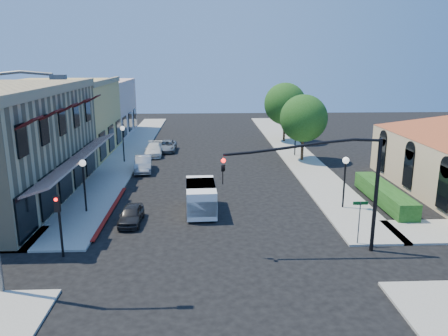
{
  "coord_description": "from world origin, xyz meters",
  "views": [
    {
      "loc": [
        -0.69,
        -19.34,
        9.89
      ],
      "look_at": [
        0.58,
        9.27,
        2.6
      ],
      "focal_mm": 35.0,
      "sensor_mm": 36.0,
      "label": 1
    }
  ],
  "objects_px": {
    "lamppost_right_near": "(345,169)",
    "parked_car_c": "(154,150)",
    "lamppost_left_near": "(83,172)",
    "street_name_sign": "(360,216)",
    "lamppost_right_far": "(296,130)",
    "parked_car_a": "(131,215)",
    "signal_mast_arm": "(336,176)",
    "parked_car_d": "(167,146)",
    "secondary_signal": "(59,214)",
    "parked_car_b": "(143,164)",
    "street_tree_a": "(304,118)",
    "street_tree_b": "(285,104)",
    "white_van": "(201,196)",
    "lamppost_left_far": "(123,135)"
  },
  "relations": [
    {
      "from": "street_name_sign",
      "to": "parked_car_d",
      "type": "bearing_deg",
      "value": 116.24
    },
    {
      "from": "secondary_signal",
      "to": "lamppost_left_near",
      "type": "xyz_separation_m",
      "value": [
        -0.5,
        6.59,
        0.42
      ]
    },
    {
      "from": "parked_car_d",
      "to": "parked_car_c",
      "type": "bearing_deg",
      "value": -118.15
    },
    {
      "from": "street_tree_a",
      "to": "lamppost_left_near",
      "type": "bearing_deg",
      "value": -141.02
    },
    {
      "from": "street_name_sign",
      "to": "signal_mast_arm",
      "type": "bearing_deg",
      "value": -156.8
    },
    {
      "from": "street_name_sign",
      "to": "white_van",
      "type": "distance_m",
      "value": 10.18
    },
    {
      "from": "street_tree_a",
      "to": "lamppost_left_far",
      "type": "relative_size",
      "value": 1.82
    },
    {
      "from": "lamppost_right_far",
      "to": "lamppost_left_near",
      "type": "bearing_deg",
      "value": -136.74
    },
    {
      "from": "secondary_signal",
      "to": "street_name_sign",
      "type": "xyz_separation_m",
      "value": [
        15.5,
        0.79,
        -0.62
      ]
    },
    {
      "from": "secondary_signal",
      "to": "lamppost_right_near",
      "type": "relative_size",
      "value": 0.93
    },
    {
      "from": "lamppost_left_far",
      "to": "secondary_signal",
      "type": "bearing_deg",
      "value": -88.61
    },
    {
      "from": "lamppost_left_near",
      "to": "parked_car_c",
      "type": "bearing_deg",
      "value": 81.55
    },
    {
      "from": "street_name_sign",
      "to": "parked_car_b",
      "type": "bearing_deg",
      "value": 129.88
    },
    {
      "from": "lamppost_left_near",
      "to": "parked_car_a",
      "type": "distance_m",
      "value": 4.4
    },
    {
      "from": "lamppost_left_near",
      "to": "lamppost_right_far",
      "type": "distance_m",
      "value": 23.35
    },
    {
      "from": "secondary_signal",
      "to": "lamppost_right_far",
      "type": "distance_m",
      "value": 27.98
    },
    {
      "from": "parked_car_a",
      "to": "parked_car_c",
      "type": "xyz_separation_m",
      "value": [
        -0.73,
        19.0,
        0.07
      ]
    },
    {
      "from": "parked_car_b",
      "to": "parked_car_d",
      "type": "height_order",
      "value": "parked_car_b"
    },
    {
      "from": "parked_car_a",
      "to": "lamppost_left_far",
      "type": "bearing_deg",
      "value": 101.92
    },
    {
      "from": "signal_mast_arm",
      "to": "secondary_signal",
      "type": "distance_m",
      "value": 13.97
    },
    {
      "from": "secondary_signal",
      "to": "lamppost_left_far",
      "type": "height_order",
      "value": "lamppost_left_far"
    },
    {
      "from": "street_tree_b",
      "to": "lamppost_right_near",
      "type": "bearing_deg",
      "value": -90.72
    },
    {
      "from": "white_van",
      "to": "parked_car_c",
      "type": "xyz_separation_m",
      "value": [
        -4.98,
        17.22,
        -0.48
      ]
    },
    {
      "from": "lamppost_right_far",
      "to": "parked_car_b",
      "type": "bearing_deg",
      "value": -159.82
    },
    {
      "from": "secondary_signal",
      "to": "parked_car_b",
      "type": "bearing_deg",
      "value": 84.02
    },
    {
      "from": "street_tree_a",
      "to": "lamppost_right_near",
      "type": "distance_m",
      "value": 14.08
    },
    {
      "from": "street_name_sign",
      "to": "lamppost_left_far",
      "type": "relative_size",
      "value": 0.7
    },
    {
      "from": "secondary_signal",
      "to": "lamppost_left_far",
      "type": "distance_m",
      "value": 20.6
    },
    {
      "from": "lamppost_right_near",
      "to": "white_van",
      "type": "xyz_separation_m",
      "value": [
        -9.5,
        -0.22,
        -1.63
      ]
    },
    {
      "from": "lamppost_right_far",
      "to": "lamppost_left_far",
      "type": "bearing_deg",
      "value": -173.29
    },
    {
      "from": "street_tree_a",
      "to": "secondary_signal",
      "type": "distance_m",
      "value": 26.64
    },
    {
      "from": "secondary_signal",
      "to": "parked_car_d",
      "type": "relative_size",
      "value": 0.81
    },
    {
      "from": "street_tree_b",
      "to": "parked_car_a",
      "type": "xyz_separation_m",
      "value": [
        -14.05,
        -26.0,
        -3.99
      ]
    },
    {
      "from": "street_tree_b",
      "to": "signal_mast_arm",
      "type": "xyz_separation_m",
      "value": [
        -2.94,
        -30.5,
        -0.46
      ]
    },
    {
      "from": "lamppost_right_near",
      "to": "parked_car_c",
      "type": "bearing_deg",
      "value": 130.41
    },
    {
      "from": "street_tree_a",
      "to": "parked_car_d",
      "type": "height_order",
      "value": "street_tree_a"
    },
    {
      "from": "signal_mast_arm",
      "to": "parked_car_d",
      "type": "bearing_deg",
      "value": 112.55
    },
    {
      "from": "signal_mast_arm",
      "to": "lamppost_right_far",
      "type": "distance_m",
      "value": 22.7
    },
    {
      "from": "parked_car_a",
      "to": "signal_mast_arm",
      "type": "bearing_deg",
      "value": -21.65
    },
    {
      "from": "signal_mast_arm",
      "to": "white_van",
      "type": "distance_m",
      "value": 9.76
    },
    {
      "from": "lamppost_right_far",
      "to": "parked_car_d",
      "type": "height_order",
      "value": "lamppost_right_far"
    },
    {
      "from": "lamppost_left_near",
      "to": "street_name_sign",
      "type": "bearing_deg",
      "value": -19.93
    },
    {
      "from": "secondary_signal",
      "to": "lamppost_right_far",
      "type": "xyz_separation_m",
      "value": [
        16.5,
        22.59,
        0.42
      ]
    },
    {
      "from": "lamppost_left_far",
      "to": "lamppost_right_near",
      "type": "height_order",
      "value": "same"
    },
    {
      "from": "street_tree_b",
      "to": "parked_car_c",
      "type": "relative_size",
      "value": 1.64
    },
    {
      "from": "street_name_sign",
      "to": "parked_car_a",
      "type": "distance_m",
      "value": 13.35
    },
    {
      "from": "lamppost_right_far",
      "to": "white_van",
      "type": "distance_m",
      "value": 18.87
    },
    {
      "from": "parked_car_a",
      "to": "parked_car_b",
      "type": "height_order",
      "value": "parked_car_b"
    },
    {
      "from": "parked_car_a",
      "to": "parked_car_c",
      "type": "height_order",
      "value": "parked_car_c"
    },
    {
      "from": "street_tree_a",
      "to": "lamppost_left_near",
      "type": "height_order",
      "value": "street_tree_a"
    }
  ]
}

